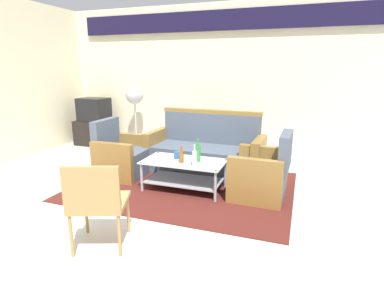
{
  "coord_description": "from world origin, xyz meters",
  "views": [
    {
      "loc": [
        1.6,
        -3.0,
        1.64
      ],
      "look_at": [
        0.25,
        0.78,
        0.65
      ],
      "focal_mm": 29.43,
      "sensor_mm": 36.0,
      "label": 1
    }
  ],
  "objects_px": {
    "wicker_chair": "(97,199)",
    "coffee_table": "(184,171)",
    "tv_stand": "(96,133)",
    "bottle_green": "(198,153)",
    "armchair_right": "(262,175)",
    "armchair_left": "(122,157)",
    "cup": "(177,155)",
    "television": "(94,109)",
    "couch": "(206,153)",
    "bottle_clear": "(195,158)",
    "pedestal_fan": "(135,99)",
    "bottle_brown": "(181,156)"
  },
  "relations": [
    {
      "from": "armchair_left",
      "to": "armchair_right",
      "type": "relative_size",
      "value": 1.0
    },
    {
      "from": "wicker_chair",
      "to": "coffee_table",
      "type": "bearing_deg",
      "value": 62.18
    },
    {
      "from": "armchair_left",
      "to": "tv_stand",
      "type": "distance_m",
      "value": 2.23
    },
    {
      "from": "couch",
      "to": "armchair_right",
      "type": "xyz_separation_m",
      "value": [
        0.96,
        -0.68,
        -0.03
      ]
    },
    {
      "from": "cup",
      "to": "television",
      "type": "bearing_deg",
      "value": 146.56
    },
    {
      "from": "tv_stand",
      "to": "television",
      "type": "height_order",
      "value": "television"
    },
    {
      "from": "wicker_chair",
      "to": "pedestal_fan",
      "type": "bearing_deg",
      "value": 93.93
    },
    {
      "from": "television",
      "to": "wicker_chair",
      "type": "distance_m",
      "value": 4.23
    },
    {
      "from": "tv_stand",
      "to": "pedestal_fan",
      "type": "bearing_deg",
      "value": 2.98
    },
    {
      "from": "tv_stand",
      "to": "bottle_green",
      "type": "bearing_deg",
      "value": -30.95
    },
    {
      "from": "pedestal_fan",
      "to": "wicker_chair",
      "type": "relative_size",
      "value": 1.51
    },
    {
      "from": "coffee_table",
      "to": "bottle_brown",
      "type": "height_order",
      "value": "bottle_brown"
    },
    {
      "from": "armchair_right",
      "to": "coffee_table",
      "type": "relative_size",
      "value": 0.77
    },
    {
      "from": "coffee_table",
      "to": "bottle_green",
      "type": "xyz_separation_m",
      "value": [
        0.18,
        0.03,
        0.26
      ]
    },
    {
      "from": "bottle_brown",
      "to": "bottle_clear",
      "type": "distance_m",
      "value": 0.23
    },
    {
      "from": "bottle_brown",
      "to": "tv_stand",
      "type": "bearing_deg",
      "value": 145.65
    },
    {
      "from": "bottle_clear",
      "to": "wicker_chair",
      "type": "relative_size",
      "value": 0.33
    },
    {
      "from": "cup",
      "to": "television",
      "type": "height_order",
      "value": "television"
    },
    {
      "from": "bottle_green",
      "to": "bottle_clear",
      "type": "height_order",
      "value": "bottle_green"
    },
    {
      "from": "bottle_brown",
      "to": "bottle_green",
      "type": "bearing_deg",
      "value": 31.13
    },
    {
      "from": "armchair_left",
      "to": "bottle_green",
      "type": "xyz_separation_m",
      "value": [
        1.29,
        -0.2,
        0.24
      ]
    },
    {
      "from": "armchair_right",
      "to": "bottle_brown",
      "type": "bearing_deg",
      "value": 102.52
    },
    {
      "from": "tv_stand",
      "to": "armchair_left",
      "type": "bearing_deg",
      "value": -43.65
    },
    {
      "from": "couch",
      "to": "tv_stand",
      "type": "distance_m",
      "value": 2.94
    },
    {
      "from": "bottle_green",
      "to": "wicker_chair",
      "type": "distance_m",
      "value": 1.69
    },
    {
      "from": "armchair_left",
      "to": "wicker_chair",
      "type": "height_order",
      "value": "armchair_left"
    },
    {
      "from": "coffee_table",
      "to": "television",
      "type": "height_order",
      "value": "television"
    },
    {
      "from": "bottle_brown",
      "to": "pedestal_fan",
      "type": "relative_size",
      "value": 0.18
    },
    {
      "from": "armchair_left",
      "to": "coffee_table",
      "type": "xyz_separation_m",
      "value": [
        1.11,
        -0.24,
        -0.02
      ]
    },
    {
      "from": "couch",
      "to": "pedestal_fan",
      "type": "distance_m",
      "value": 2.2
    },
    {
      "from": "armchair_right",
      "to": "coffee_table",
      "type": "xyz_separation_m",
      "value": [
        -1.02,
        -0.12,
        -0.02
      ]
    },
    {
      "from": "bottle_green",
      "to": "cup",
      "type": "relative_size",
      "value": 3.08
    },
    {
      "from": "bottle_brown",
      "to": "tv_stand",
      "type": "height_order",
      "value": "bottle_brown"
    },
    {
      "from": "tv_stand",
      "to": "pedestal_fan",
      "type": "distance_m",
      "value": 1.22
    },
    {
      "from": "tv_stand",
      "to": "pedestal_fan",
      "type": "relative_size",
      "value": 0.63
    },
    {
      "from": "armchair_left",
      "to": "armchair_right",
      "type": "height_order",
      "value": "same"
    },
    {
      "from": "bottle_clear",
      "to": "tv_stand",
      "type": "height_order",
      "value": "bottle_clear"
    },
    {
      "from": "bottle_green",
      "to": "television",
      "type": "xyz_separation_m",
      "value": [
        -2.91,
        1.74,
        0.23
      ]
    },
    {
      "from": "armchair_right",
      "to": "coffee_table",
      "type": "height_order",
      "value": "armchair_right"
    },
    {
      "from": "cup",
      "to": "wicker_chair",
      "type": "xyz_separation_m",
      "value": [
        -0.08,
        -1.68,
        0.03
      ]
    },
    {
      "from": "couch",
      "to": "bottle_clear",
      "type": "height_order",
      "value": "couch"
    },
    {
      "from": "television",
      "to": "pedestal_fan",
      "type": "xyz_separation_m",
      "value": [
        0.96,
        0.05,
        0.25
      ]
    },
    {
      "from": "bottle_green",
      "to": "armchair_left",
      "type": "bearing_deg",
      "value": 171.01
    },
    {
      "from": "bottle_brown",
      "to": "cup",
      "type": "xyz_separation_m",
      "value": [
        -0.12,
        0.15,
        -0.04
      ]
    },
    {
      "from": "armchair_right",
      "to": "television",
      "type": "distance_m",
      "value": 4.12
    },
    {
      "from": "cup",
      "to": "wicker_chair",
      "type": "relative_size",
      "value": 0.12
    },
    {
      "from": "couch",
      "to": "cup",
      "type": "relative_size",
      "value": 18.24
    },
    {
      "from": "armchair_right",
      "to": "television",
      "type": "relative_size",
      "value": 1.35
    },
    {
      "from": "coffee_table",
      "to": "wicker_chair",
      "type": "bearing_deg",
      "value": -97.51
    },
    {
      "from": "tv_stand",
      "to": "couch",
      "type": "bearing_deg",
      "value": -19.37
    }
  ]
}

